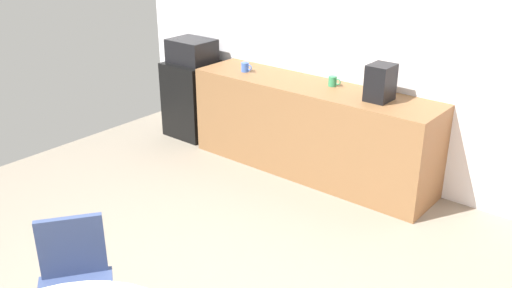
% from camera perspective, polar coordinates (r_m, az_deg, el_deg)
% --- Properties ---
extents(wall_back, '(6.00, 0.10, 2.60)m').
position_cam_1_polar(wall_back, '(5.31, 12.55, 9.86)').
color(wall_back, silver).
rests_on(wall_back, ground_plane).
extents(counter_block, '(2.53, 0.60, 0.90)m').
position_cam_1_polar(counter_block, '(5.51, 5.56, 1.49)').
color(counter_block, brown).
rests_on(counter_block, ground_plane).
extents(mini_fridge, '(0.54, 0.54, 0.85)m').
position_cam_1_polar(mini_fridge, '(6.49, -6.33, 4.62)').
color(mini_fridge, black).
rests_on(mini_fridge, ground_plane).
extents(microwave, '(0.48, 0.38, 0.26)m').
position_cam_1_polar(microwave, '(6.34, -6.56, 9.40)').
color(microwave, black).
rests_on(microwave, mini_fridge).
extents(chair_navy, '(0.59, 0.59, 0.83)m').
position_cam_1_polar(chair_navy, '(3.47, -18.06, -12.30)').
color(chair_navy, silver).
rests_on(chair_navy, ground_plane).
extents(mug_white, '(0.13, 0.08, 0.09)m').
position_cam_1_polar(mug_white, '(5.34, 7.84, 6.35)').
color(mug_white, '#338C59').
rests_on(mug_white, counter_block).
extents(mug_green, '(0.13, 0.08, 0.09)m').
position_cam_1_polar(mug_green, '(5.77, -1.09, 7.83)').
color(mug_green, '#3F66BF').
rests_on(mug_green, counter_block).
extents(coffee_maker, '(0.20, 0.24, 0.32)m').
position_cam_1_polar(coffee_maker, '(4.98, 12.55, 6.12)').
color(coffee_maker, black).
rests_on(coffee_maker, counter_block).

